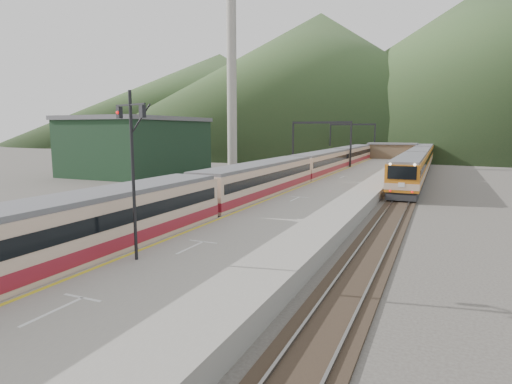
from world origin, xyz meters
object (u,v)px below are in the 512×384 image
at_px(main_train, 298,171).
at_px(signal_mast, 132,159).
at_px(worker, 36,232).
at_px(second_train, 419,159).

xyz_separation_m(main_train, signal_mast, (2.66, -31.09, 3.29)).
distance_m(signal_mast, worker, 10.39).
bearing_deg(main_train, second_train, 66.12).
distance_m(main_train, signal_mast, 31.38).
relative_size(main_train, signal_mast, 11.70).
relative_size(second_train, worker, 38.11).
relative_size(second_train, signal_mast, 8.61).
xyz_separation_m(main_train, second_train, (11.50, 25.98, -0.03)).
relative_size(main_train, worker, 51.79).
height_order(signal_mast, worker, signal_mast).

